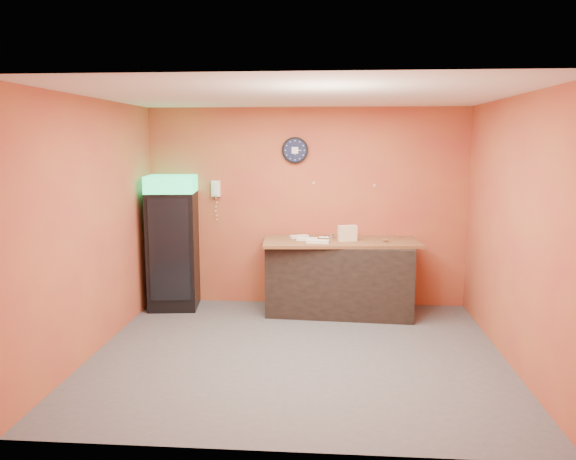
# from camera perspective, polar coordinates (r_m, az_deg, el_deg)

# --- Properties ---
(floor) EXTENTS (4.50, 4.50, 0.00)m
(floor) POSITION_cam_1_polar(r_m,az_deg,el_deg) (6.37, 0.98, -12.43)
(floor) COLOR #47474C
(floor) RESTS_ON ground
(back_wall) EXTENTS (4.50, 0.02, 2.80)m
(back_wall) POSITION_cam_1_polar(r_m,az_deg,el_deg) (7.98, 1.89, 2.32)
(back_wall) COLOR #B46733
(back_wall) RESTS_ON floor
(left_wall) EXTENTS (0.02, 4.00, 2.80)m
(left_wall) POSITION_cam_1_polar(r_m,az_deg,el_deg) (6.54, -19.08, 0.34)
(left_wall) COLOR #B46733
(left_wall) RESTS_ON floor
(right_wall) EXTENTS (0.02, 4.00, 2.80)m
(right_wall) POSITION_cam_1_polar(r_m,az_deg,el_deg) (6.29, 21.95, -0.15)
(right_wall) COLOR #B46733
(right_wall) RESTS_ON floor
(ceiling) EXTENTS (4.50, 4.00, 0.02)m
(ceiling) POSITION_cam_1_polar(r_m,az_deg,el_deg) (5.95, 1.06, 13.54)
(ceiling) COLOR white
(ceiling) RESTS_ON back_wall
(beverage_cooler) EXTENTS (0.73, 0.73, 1.86)m
(beverage_cooler) POSITION_cam_1_polar(r_m,az_deg,el_deg) (7.98, -11.70, -1.43)
(beverage_cooler) COLOR black
(beverage_cooler) RESTS_ON floor
(prep_counter) EXTENTS (1.99, 0.98, 0.97)m
(prep_counter) POSITION_cam_1_polar(r_m,az_deg,el_deg) (7.72, 5.33, -4.87)
(prep_counter) COLOR black
(prep_counter) RESTS_ON floor
(wall_clock) EXTENTS (0.37, 0.06, 0.37)m
(wall_clock) POSITION_cam_1_polar(r_m,az_deg,el_deg) (7.91, 0.72, 8.10)
(wall_clock) COLOR black
(wall_clock) RESTS_ON back_wall
(wall_phone) EXTENTS (0.12, 0.11, 0.23)m
(wall_phone) POSITION_cam_1_polar(r_m,az_deg,el_deg) (8.07, -7.33, 4.19)
(wall_phone) COLOR white
(wall_phone) RESTS_ON back_wall
(butcher_paper) EXTENTS (2.14, 1.04, 0.04)m
(butcher_paper) POSITION_cam_1_polar(r_m,az_deg,el_deg) (7.61, 5.39, -1.18)
(butcher_paper) COLOR brown
(butcher_paper) RESTS_ON prep_counter
(sub_roll_stack) EXTENTS (0.26, 0.16, 0.21)m
(sub_roll_stack) POSITION_cam_1_polar(r_m,az_deg,el_deg) (7.53, 6.07, -0.33)
(sub_roll_stack) COLOR #F6E1BF
(sub_roll_stack) RESTS_ON butcher_paper
(wrapped_sandwich_left) EXTENTS (0.28, 0.14, 0.04)m
(wrapped_sandwich_left) POSITION_cam_1_polar(r_m,az_deg,el_deg) (7.54, 1.97, -0.93)
(wrapped_sandwich_left) COLOR white
(wrapped_sandwich_left) RESTS_ON butcher_paper
(wrapped_sandwich_mid) EXTENTS (0.30, 0.15, 0.04)m
(wrapped_sandwich_mid) POSITION_cam_1_polar(r_m,az_deg,el_deg) (7.36, 3.05, -1.17)
(wrapped_sandwich_mid) COLOR white
(wrapped_sandwich_mid) RESTS_ON butcher_paper
(wrapped_sandwich_right) EXTENTS (0.27, 0.19, 0.04)m
(wrapped_sandwich_right) POSITION_cam_1_polar(r_m,az_deg,el_deg) (7.75, 1.14, -0.67)
(wrapped_sandwich_right) COLOR white
(wrapped_sandwich_right) RESTS_ON butcher_paper
(kitchen_tool) EXTENTS (0.07, 0.07, 0.07)m
(kitchen_tool) POSITION_cam_1_polar(r_m,az_deg,el_deg) (7.73, 4.42, -0.60)
(kitchen_tool) COLOR silver
(kitchen_tool) RESTS_ON butcher_paper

